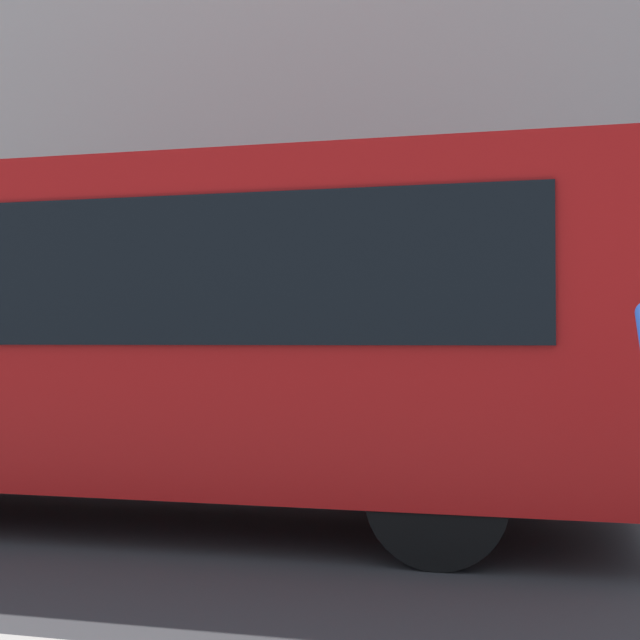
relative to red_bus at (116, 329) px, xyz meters
The scene contains 3 objects.
ground_plane 4.41m from the red_bus, behind, with size 60.00×60.00×0.00m, color #38383A.
building_facade_far 9.03m from the red_bus, 121.01° to the right, with size 28.00×1.55×12.00m.
red_bus is the anchor object (origin of this frame).
Camera 1 is at (0.30, 7.41, 1.58)m, focal length 50.58 mm.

